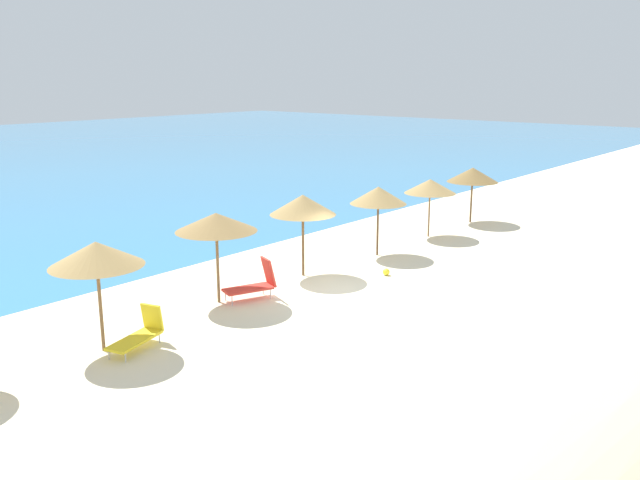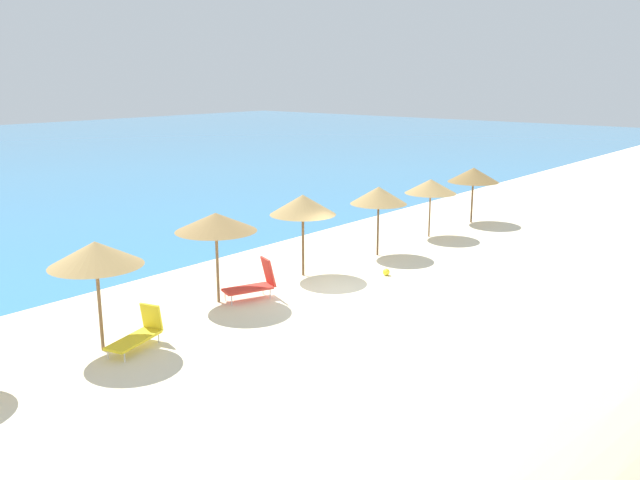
{
  "view_description": "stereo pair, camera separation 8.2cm",
  "coord_description": "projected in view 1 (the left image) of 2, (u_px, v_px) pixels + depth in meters",
  "views": [
    {
      "loc": [
        -16.09,
        -12.52,
        6.71
      ],
      "look_at": [
        1.17,
        1.8,
        1.23
      ],
      "focal_mm": 37.93,
      "sensor_mm": 36.0,
      "label": 1
    },
    {
      "loc": [
        -16.03,
        -12.58,
        6.71
      ],
      "look_at": [
        1.17,
        1.8,
        1.23
      ],
      "focal_mm": 37.93,
      "sensor_mm": 36.0,
      "label": 2
    }
  ],
  "objects": [
    {
      "name": "beach_umbrella_1",
      "position": [
        96.0,
        254.0,
        16.35
      ],
      "size": [
        2.29,
        2.29,
        2.81
      ],
      "color": "brown",
      "rests_on": "ground_plane"
    },
    {
      "name": "beach_umbrella_6",
      "position": [
        473.0,
        175.0,
        31.19
      ],
      "size": [
        2.34,
        2.34,
        2.58
      ],
      "color": "brown",
      "rests_on": "ground_plane"
    },
    {
      "name": "lounge_chair_0",
      "position": [
        255.0,
        283.0,
        20.74
      ],
      "size": [
        1.71,
        1.17,
        1.25
      ],
      "rotation": [
        0.0,
        0.0,
        1.2
      ],
      "color": "red",
      "rests_on": "ground_plane"
    },
    {
      "name": "beach_umbrella_4",
      "position": [
        378.0,
        195.0,
        25.38
      ],
      "size": [
        2.14,
        2.14,
        2.66
      ],
      "color": "brown",
      "rests_on": "ground_plane"
    },
    {
      "name": "beach_umbrella_3",
      "position": [
        303.0,
        205.0,
        22.72
      ],
      "size": [
        2.25,
        2.25,
        2.82
      ],
      "color": "brown",
      "rests_on": "ground_plane"
    },
    {
      "name": "ground_plane",
      "position": [
        340.0,
        293.0,
        21.38
      ],
      "size": [
        160.0,
        160.0,
        0.0
      ],
      "primitive_type": "plane",
      "color": "beige"
    },
    {
      "name": "beach_umbrella_2",
      "position": [
        216.0,
        222.0,
        19.95
      ],
      "size": [
        2.44,
        2.44,
        2.77
      ],
      "color": "brown",
      "rests_on": "ground_plane"
    },
    {
      "name": "beach_ball",
      "position": [
        386.0,
        272.0,
        23.26
      ],
      "size": [
        0.24,
        0.24,
        0.24
      ],
      "primitive_type": "sphere",
      "color": "yellow",
      "rests_on": "ground_plane"
    },
    {
      "name": "dune_ridge",
      "position": [
        629.0,
        377.0,
        12.59
      ],
      "size": [
        49.12,
        8.59,
        2.46
      ],
      "primitive_type": "ellipsoid",
      "rotation": [
        0.0,
        0.0,
        -0.08
      ],
      "color": "beige",
      "rests_on": "ground_plane"
    },
    {
      "name": "lounge_chair_2",
      "position": [
        140.0,
        334.0,
        17.0
      ],
      "size": [
        1.72,
        1.02,
        1.0
      ],
      "rotation": [
        0.0,
        0.0,
        1.85
      ],
      "color": "yellow",
      "rests_on": "ground_plane"
    },
    {
      "name": "beach_umbrella_5",
      "position": [
        430.0,
        186.0,
        28.41
      ],
      "size": [
        2.17,
        2.17,
        2.47
      ],
      "color": "brown",
      "rests_on": "ground_plane"
    }
  ]
}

